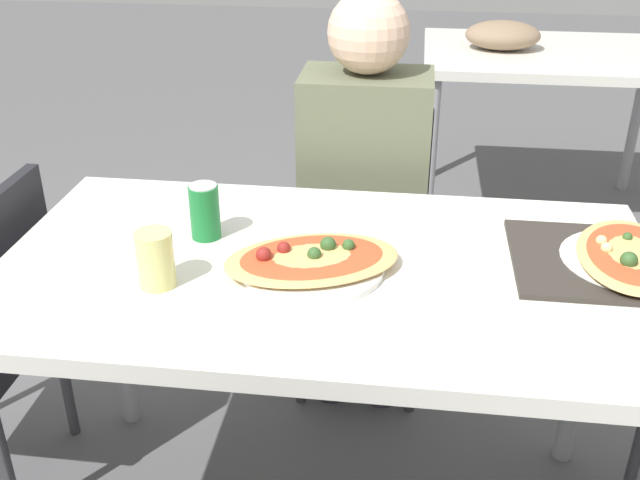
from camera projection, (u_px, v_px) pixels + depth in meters
name	position (u px, v px, depth m)	size (l,w,h in m)	color
dining_table	(327.00, 295.00, 1.60)	(1.38, 0.77, 0.77)	silver
chair_far_seated	(365.00, 233.00, 2.32)	(0.40, 0.40, 0.85)	black
person_seated	(364.00, 176.00, 2.11)	(0.36, 0.26, 1.23)	#2D2D38
pizza_main	(312.00, 261.00, 1.54)	(0.42, 0.33, 0.06)	white
soda_can	(205.00, 211.00, 1.65)	(0.07, 0.07, 0.12)	#197233
drink_glass	(156.00, 259.00, 1.46)	(0.07, 0.07, 0.12)	#E0DB7F
serving_tray	(600.00, 261.00, 1.56)	(0.36, 0.33, 0.01)	#332D28
pizza_second	(630.00, 258.00, 1.55)	(0.28, 0.37, 0.06)	white
background_table	(542.00, 64.00, 3.25)	(1.10, 0.80, 0.89)	silver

